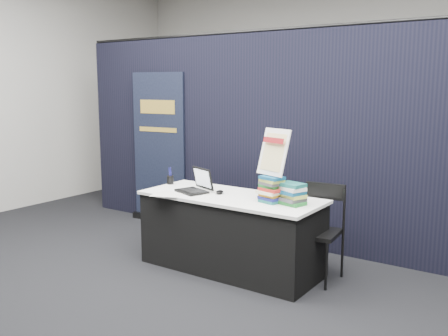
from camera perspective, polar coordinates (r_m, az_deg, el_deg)
floor at (r=4.67m, az=-3.07°, el=-13.39°), size 8.00×8.00×0.00m
wall_back at (r=7.86m, az=15.13°, el=8.67°), size 8.00×0.02×3.50m
drape_partition at (r=5.69m, az=6.72°, el=3.20°), size 6.00×0.08×2.40m
display_table at (r=4.97m, az=0.80°, el=-7.37°), size 1.80×0.75×0.75m
laptop at (r=5.04m, az=-3.42°, el=-2.08°), size 0.37×0.35×0.24m
mouse at (r=4.94m, az=-0.50°, el=-2.76°), size 0.10×0.13×0.03m
brochure_left at (r=4.93m, az=-6.55°, el=-3.05°), size 0.34×0.30×0.00m
brochure_mid at (r=4.97m, az=-6.59°, el=-2.96°), size 0.30×0.26×0.00m
brochure_right at (r=5.05m, az=-2.80°, el=-2.70°), size 0.34×0.27×0.00m
pen_cup at (r=5.45m, az=-6.16°, el=-1.36°), size 0.08×0.08×0.09m
book_stack_tall at (r=4.58m, az=5.44°, el=-2.42°), size 0.24×0.20×0.25m
book_stack_short at (r=4.54m, az=7.78°, el=-2.92°), size 0.27×0.23×0.20m
info_sign at (r=4.55m, az=5.69°, el=1.77°), size 0.35×0.22×0.44m
pullup_banner at (r=6.67m, az=-7.42°, el=1.31°), size 0.85×0.19×1.98m
stacking_chair at (r=4.79m, az=10.67°, el=-6.66°), size 0.44×0.45×0.89m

